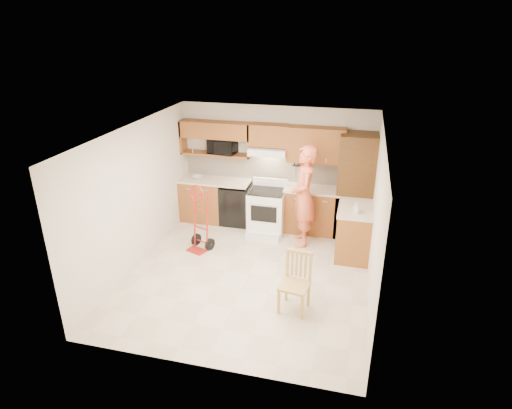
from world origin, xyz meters
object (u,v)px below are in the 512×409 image
at_px(person, 304,196).
at_px(range, 266,209).
at_px(microwave, 222,146).
at_px(dining_chair, 295,284).
at_px(hand_truck, 198,221).

bearing_deg(person, range, -121.66).
height_order(microwave, dining_chair, microwave).
relative_size(range, dining_chair, 1.16).
xyz_separation_m(microwave, dining_chair, (2.02, -2.89, -1.19)).
bearing_deg(hand_truck, microwave, 110.04).
xyz_separation_m(range, hand_truck, (-1.08, -1.00, 0.06)).
distance_m(microwave, person, 2.08).
relative_size(microwave, dining_chair, 0.61).
xyz_separation_m(person, hand_truck, (-1.86, -0.73, -0.40)).
relative_size(person, dining_chair, 2.15).
distance_m(person, dining_chair, 2.23).
xyz_separation_m(microwave, range, (1.05, -0.46, -1.11)).
height_order(microwave, hand_truck, microwave).
bearing_deg(person, hand_truck, -80.92).
bearing_deg(microwave, person, -15.54).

